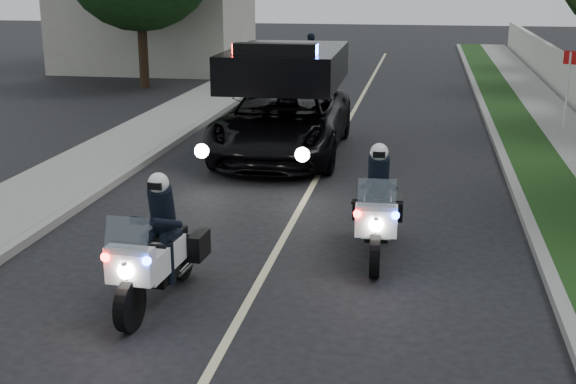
% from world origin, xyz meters
% --- Properties ---
extents(ground, '(120.00, 120.00, 0.00)m').
position_xyz_m(ground, '(0.00, 0.00, 0.00)').
color(ground, black).
rests_on(ground, ground).
extents(curb_right, '(0.20, 60.00, 0.15)m').
position_xyz_m(curb_right, '(4.10, 10.00, 0.07)').
color(curb_right, gray).
rests_on(curb_right, ground).
extents(grass_verge, '(1.20, 60.00, 0.16)m').
position_xyz_m(grass_verge, '(4.80, 10.00, 0.08)').
color(grass_verge, '#193814').
rests_on(grass_verge, ground).
extents(curb_left, '(0.20, 60.00, 0.15)m').
position_xyz_m(curb_left, '(-4.10, 10.00, 0.07)').
color(curb_left, gray).
rests_on(curb_left, ground).
extents(sidewalk_left, '(2.00, 60.00, 0.16)m').
position_xyz_m(sidewalk_left, '(-5.20, 10.00, 0.08)').
color(sidewalk_left, gray).
rests_on(sidewalk_left, ground).
extents(lane_marking, '(0.12, 50.00, 0.01)m').
position_xyz_m(lane_marking, '(0.00, 10.00, 0.00)').
color(lane_marking, '#BFB78C').
rests_on(lane_marking, ground).
extents(police_moto_left, '(0.86, 2.12, 1.76)m').
position_xyz_m(police_moto_left, '(-1.18, 1.35, 0.00)').
color(police_moto_left, silver).
rests_on(police_moto_left, ground).
extents(police_moto_right, '(0.82, 2.11, 1.77)m').
position_xyz_m(police_moto_right, '(1.57, 3.63, 0.00)').
color(police_moto_right, white).
rests_on(police_moto_right, ground).
extents(police_suv, '(2.95, 6.18, 2.98)m').
position_xyz_m(police_suv, '(-1.11, 10.15, 0.00)').
color(police_suv, black).
rests_on(police_suv, ground).
extents(bicycle, '(0.64, 1.62, 0.83)m').
position_xyz_m(bicycle, '(-2.22, 21.93, 0.00)').
color(bicycle, black).
rests_on(bicycle, ground).
extents(cyclist, '(0.70, 0.49, 1.85)m').
position_xyz_m(cyclist, '(-2.22, 21.93, 0.00)').
color(cyclist, black).
rests_on(cyclist, ground).
extents(sign_post, '(0.49, 0.49, 2.35)m').
position_xyz_m(sign_post, '(6.00, 13.85, 0.00)').
color(sign_post, '#AC0C1A').
rests_on(sign_post, ground).
extents(tree_left_near, '(7.03, 7.03, 9.90)m').
position_xyz_m(tree_left_near, '(-8.44, 20.26, 0.00)').
color(tree_left_near, '#163D14').
rests_on(tree_left_near, ground).
extents(tree_left_far, '(8.27, 8.27, 12.96)m').
position_xyz_m(tree_left_far, '(-9.60, 29.10, 0.00)').
color(tree_left_far, black).
rests_on(tree_left_far, ground).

